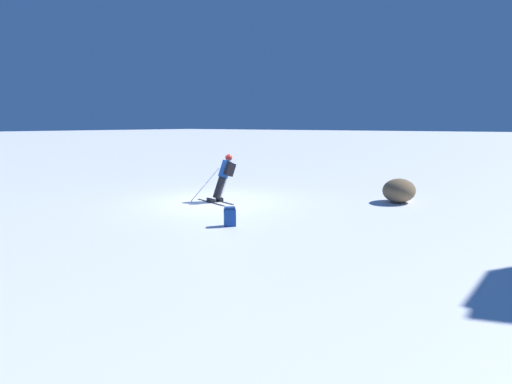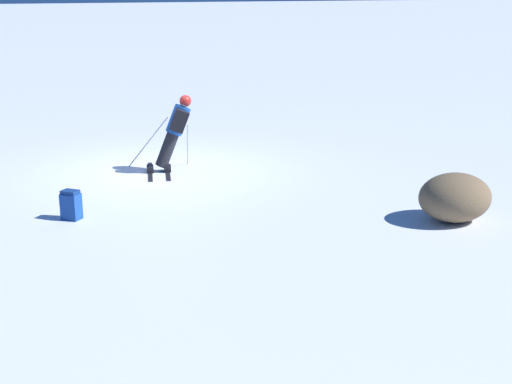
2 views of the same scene
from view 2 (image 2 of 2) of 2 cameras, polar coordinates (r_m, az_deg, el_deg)
name	(u,v)px [view 2 (image 2 of 2)]	position (r m, az deg, el deg)	size (l,w,h in m)	color
ground_plane	(162,171)	(15.07, -7.55, 1.64)	(300.00, 300.00, 0.00)	white
skier	(175,130)	(14.84, -6.53, 4.95)	(1.24, 1.65, 1.64)	black
spare_backpack	(71,205)	(12.21, -14.58, -1.02)	(0.37, 0.37, 0.50)	#194293
exposed_boulder_0	(455,197)	(12.14, 15.63, -0.42)	(1.24, 1.06, 0.81)	brown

